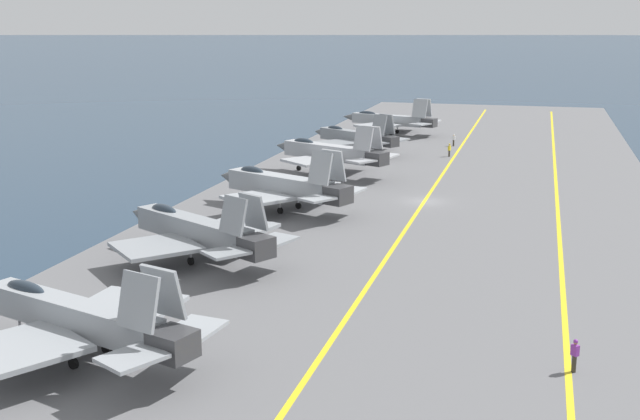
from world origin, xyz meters
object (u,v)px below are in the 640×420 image
parked_jet_second (77,317)px  crew_purple_vest (575,354)px  parked_jet_third (196,230)px  crew_white_vest (454,139)px  parked_jet_fourth (282,185)px  parked_jet_fifth (330,152)px  parked_jet_sixth (355,137)px  crew_yellow_vest (449,149)px  parked_jet_seventh (390,120)px

parked_jet_second → crew_purple_vest: parked_jet_second is taller
parked_jet_third → crew_white_vest: (61.31, -12.66, -1.30)m
crew_purple_vest → crew_white_vest: bearing=10.7°
crew_purple_vest → parked_jet_fourth: bearing=40.0°
parked_jet_fifth → crew_white_vest: bearing=-23.7°
parked_jet_sixth → crew_yellow_vest: bearing=-88.7°
parked_jet_sixth → parked_jet_fourth: bearing=-178.6°
parked_jet_fifth → crew_purple_vest: (-48.49, -25.60, -1.70)m
parked_jet_fourth → parked_jet_fifth: size_ratio=0.99×
parked_jet_third → parked_jet_seventh: bearing=-1.3°
parked_jet_fifth → parked_jet_sixth: (16.59, 0.79, -0.51)m
parked_jet_second → crew_white_vest: 80.54m
parked_jet_second → parked_jet_sixth: size_ratio=1.12×
parked_jet_second → parked_jet_sixth: bearing=0.8°
parked_jet_fourth → parked_jet_third: bearing=175.8°
parked_jet_fourth → parked_jet_seventh: (54.38, -0.33, -0.18)m
parked_jet_third → parked_jet_sixth: bearing=-0.4°
parked_jet_second → parked_jet_sixth: parked_jet_second is taller
parked_jet_seventh → crew_purple_vest: (-84.77, -25.20, -1.21)m
parked_jet_third → parked_jet_seventh: 71.47m
parked_jet_second → parked_jet_seventh: 89.87m
parked_jet_sixth → crew_purple_vest: bearing=-157.9°
parked_jet_fourth → parked_jet_sixth: 34.69m
parked_jet_sixth → parked_jet_second: bearing=-179.2°
parked_jet_second → parked_jet_fourth: bearing=0.2°
parked_jet_third → crew_purple_vest: (-13.32, -26.78, -1.28)m
parked_jet_fourth → parked_jet_seventh: size_ratio=0.97×
parked_jet_third → crew_yellow_vest: 53.68m
parked_jet_fifth → parked_jet_seventh: 36.29m
parked_jet_second → crew_white_vest: (79.74, -11.27, -1.34)m
parked_jet_seventh → crew_white_vest: size_ratio=9.31×
parked_jet_fourth → crew_white_vest: (44.24, -11.42, -1.40)m
parked_jet_second → crew_yellow_vest: size_ratio=9.44×
parked_jet_fifth → crew_yellow_vest: 20.73m
parked_jet_second → parked_jet_fourth: size_ratio=1.04×
parked_jet_sixth → parked_jet_seventh: size_ratio=0.89×
parked_jet_second → parked_jet_fourth: 35.50m
parked_jet_seventh → crew_yellow_vest: (-19.41, -11.52, -1.23)m
parked_jet_third → parked_jet_seventh: size_ratio=0.97×
crew_purple_vest → parked_jet_sixth: bearing=22.1°
parked_jet_sixth → crew_purple_vest: size_ratio=8.21×
parked_jet_fourth → parked_jet_fifth: 18.10m
parked_jet_fourth → parked_jet_seventh: 54.38m
parked_jet_fourth → crew_yellow_vest: 36.95m
parked_jet_third → parked_jet_sixth: (51.76, -0.39, -0.10)m
parked_jet_fourth → parked_jet_sixth: parked_jet_fourth is taller
parked_jet_seventh → crew_yellow_vest: 22.60m
parked_jet_second → parked_jet_third: (18.43, 1.39, -0.04)m
parked_jet_third → parked_jet_fifth: (35.17, -1.18, 0.41)m
parked_jet_fifth → crew_purple_vest: size_ratio=8.97×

